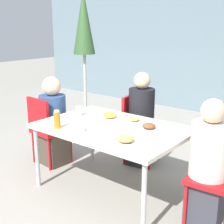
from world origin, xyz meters
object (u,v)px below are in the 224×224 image
chair_right (217,168)px  chair_far (137,124)px  person_left (53,123)px  bottle (57,120)px  chair_left (46,126)px  person_far (141,122)px  drinking_cup (79,111)px  person_right (208,167)px  salad_bowl (75,129)px  closed_umbrella (84,31)px

chair_right → chair_far: 1.41m
person_left → bottle: person_left is taller
chair_left → person_far: 1.18m
drinking_cup → person_right: bearing=0.5°
person_left → bottle: size_ratio=6.04×
chair_left → bottle: 0.83m
chair_right → bottle: size_ratio=4.70×
bottle → drinking_cup: (-0.16, 0.46, -0.04)m
person_right → drinking_cup: (-1.54, -0.01, 0.24)m
chair_right → person_far: size_ratio=0.74×
person_right → chair_left: bearing=-2.4°
chair_left → person_left: bearing=58.0°
salad_bowl → bottle: bearing=-167.9°
chair_far → bottle: bottle is taller
person_left → chair_right: person_left is taller
chair_right → chair_far: (-1.27, 0.61, 0.00)m
chair_right → drinking_cup: (-1.58, -0.10, 0.26)m
chair_left → chair_far: size_ratio=1.00×
bottle → chair_right: bearing=21.5°
bottle → closed_umbrella: bearing=124.8°
bottle → salad_bowl: bottle is taller
person_far → chair_far: bearing=-122.0°
chair_far → salad_bowl: size_ratio=4.86×
chair_left → chair_right: size_ratio=1.00×
chair_left → chair_right: same height
chair_left → bottle: size_ratio=4.70×
closed_umbrella → drinking_cup: 1.59m
chair_right → bottle: 1.56m
drinking_cup → bottle: bearing=-71.4°
chair_left → chair_far: (0.82, 0.79, 0.00)m
chair_left → drinking_cup: 0.58m
closed_umbrella → chair_left: bearing=-71.8°
chair_right → person_right: person_right is taller
person_right → bottle: person_right is taller
chair_far → person_far: (0.09, -0.03, 0.05)m
chair_right → person_far: person_far is taller
closed_umbrella → bottle: (1.03, -1.48, -0.83)m
chair_left → chair_far: 1.14m
person_left → person_far: bearing=42.5°
person_far → drinking_cup: bearing=-41.1°
chair_right → bottle: bearing=16.6°
chair_right → chair_far: bearing=-30.7°
person_left → chair_left: bearing=-122.0°
chair_left → person_far: bearing=43.7°
closed_umbrella → salad_bowl: 2.09m
chair_far → chair_right: bearing=53.5°
person_left → closed_umbrella: (-0.41, 1.01, 1.10)m
person_far → salad_bowl: 1.11m
bottle → salad_bowl: (0.21, 0.04, -0.06)m
chair_left → chair_right: 2.10m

